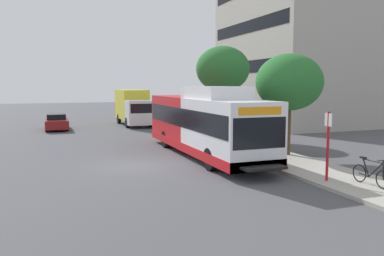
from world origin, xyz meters
The scene contains 10 objects.
ground_plane centered at (0.00, 8.00, 0.00)m, with size 120.00×120.00×0.00m, color #4C4C51.
sidewalk_curb centered at (7.00, 6.00, 0.07)m, with size 3.00×56.00×0.14m, color #A8A399.
transit_bus centered at (4.05, 1.40, 1.70)m, with size 2.58×12.25×3.65m.
bus_stop_sign_pole centered at (6.07, -5.81, 1.65)m, with size 0.10×0.36×2.60m.
bicycle_parked centered at (7.08, -6.94, 0.56)m, with size 0.52×1.76×1.02m.
street_tree_near_stop centered at (7.93, -0.52, 3.85)m, with size 3.40×3.40×5.17m.
street_tree_mid_block centered at (7.95, 7.53, 4.81)m, with size 3.73×3.73×6.27m.
parked_car_far_lane centered at (-2.94, 16.92, 0.66)m, with size 1.80×4.50×1.33m.
box_truck_background centered at (3.92, 18.37, 1.74)m, with size 2.32×7.01×3.25m.
lattice_comm_tower centered at (24.33, 28.26, 9.61)m, with size 1.10×1.10×28.90m.
Camera 1 is at (-3.72, -17.54, 3.72)m, focal length 36.66 mm.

